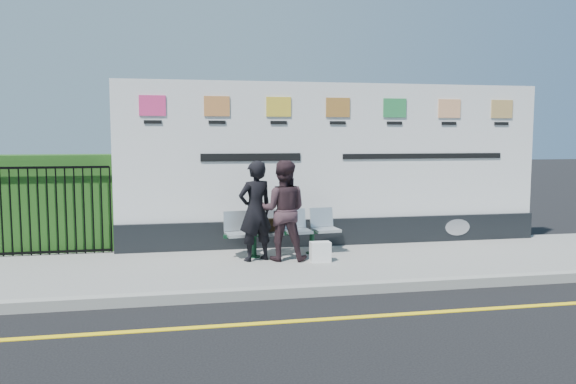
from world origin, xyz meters
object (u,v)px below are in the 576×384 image
object	(u,v)px
bench	(283,243)
woman_left	(255,211)
billboard	(336,175)
woman_right	(283,210)

from	to	relation	value
bench	woman_left	world-z (taller)	woman_left
billboard	woman_left	size ratio (longest dim) A/B	4.89
woman_left	billboard	bearing A→B (deg)	-167.43
bench	woman_right	size ratio (longest dim) A/B	1.20
bench	woman_right	distance (m)	0.71
woman_right	woman_left	bearing A→B (deg)	8.93
billboard	woman_left	distance (m)	2.05
woman_left	bench	bearing A→B (deg)	-169.57
woman_right	bench	bearing A→B (deg)	-87.57
bench	billboard	bearing A→B (deg)	28.06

